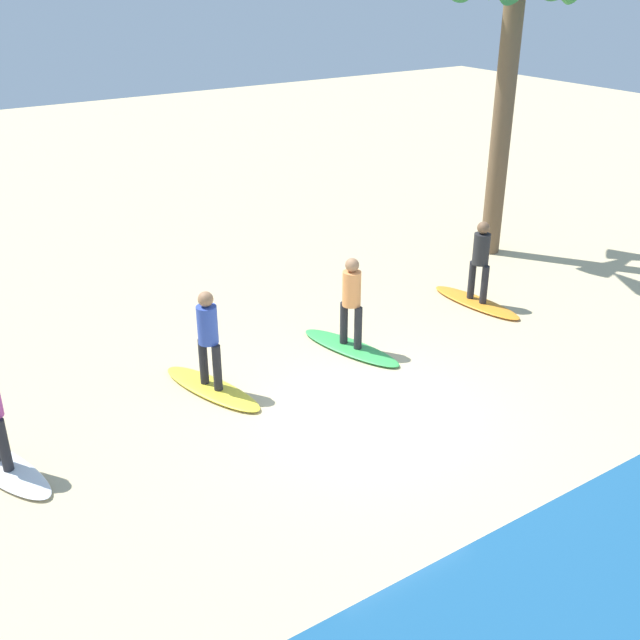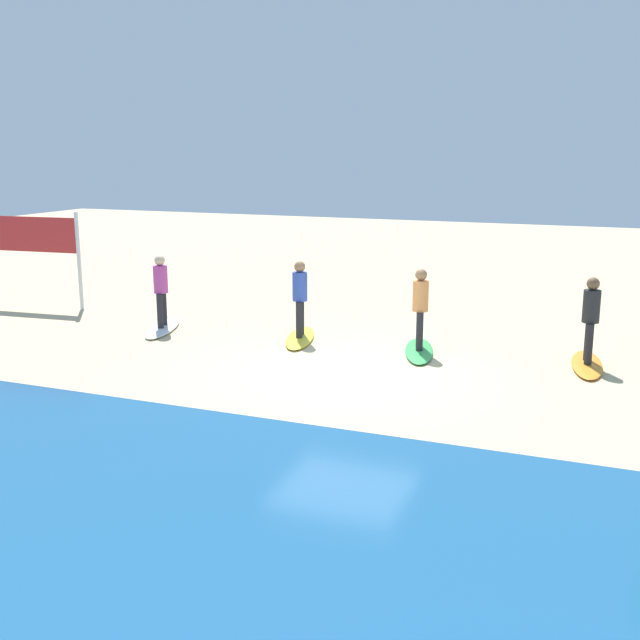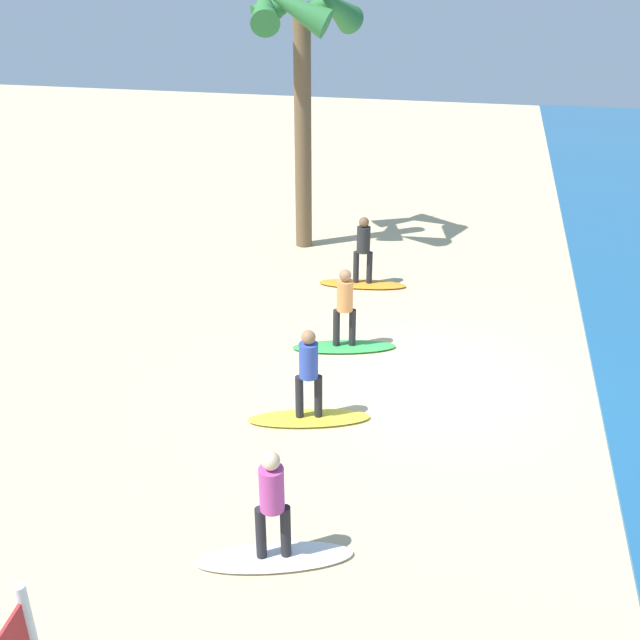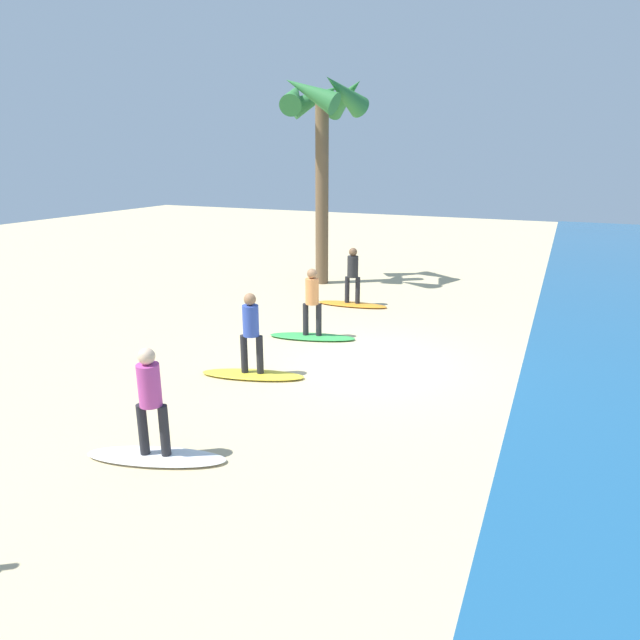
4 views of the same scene
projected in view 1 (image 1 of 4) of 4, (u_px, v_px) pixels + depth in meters
name	position (u px, v px, depth m)	size (l,w,h in m)	color
ground_plane	(370.00, 412.00, 11.53)	(60.00, 60.00, 0.00)	#CCB789
surfboard_orange	(476.00, 302.00, 15.11)	(2.10, 0.56, 0.09)	orange
surfer_orange	(481.00, 256.00, 14.68)	(0.32, 0.46, 1.64)	#232328
surfboard_green	(350.00, 347.00, 13.35)	(2.10, 0.56, 0.09)	green
surfer_green	(352.00, 296.00, 12.92)	(0.32, 0.45, 1.64)	#232328
surfboard_yellow	(212.00, 388.00, 12.08)	(2.10, 0.56, 0.09)	yellow
surfer_yellow	(208.00, 333.00, 11.65)	(0.32, 0.45, 1.64)	#232328
surfboard_white	(3.00, 468.00, 10.20)	(2.10, 0.56, 0.09)	white
palm_tree	(515.00, 1.00, 15.52)	(2.88, 3.03, 6.84)	brown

